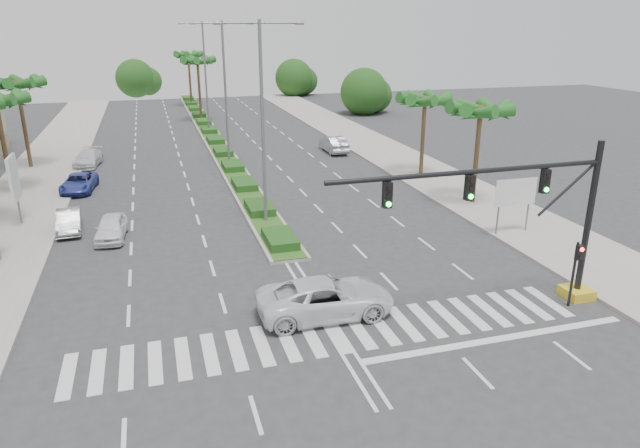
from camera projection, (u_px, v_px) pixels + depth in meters
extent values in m
plane|color=#333335|center=(336.00, 334.00, 22.83)|extent=(160.00, 160.00, 0.00)
cube|color=gray|center=(440.00, 180.00, 44.98)|extent=(6.00, 120.00, 0.15)
cube|color=gray|center=(16.00, 215.00, 36.78)|extent=(6.00, 120.00, 0.15)
cube|color=gray|center=(210.00, 134.00, 63.47)|extent=(2.20, 75.00, 0.20)
cube|color=#275A1E|center=(210.00, 133.00, 63.43)|extent=(1.80, 75.00, 0.04)
cube|color=gold|center=(576.00, 293.00, 25.86)|extent=(1.20, 1.20, 0.45)
cylinder|color=black|center=(588.00, 220.00, 24.71)|extent=(0.28, 0.28, 7.00)
cylinder|color=black|center=(471.00, 172.00, 22.22)|extent=(12.00, 0.20, 0.20)
cylinder|color=black|center=(566.00, 190.00, 23.83)|extent=(2.53, 0.12, 2.15)
cube|color=black|center=(545.00, 181.00, 23.38)|extent=(0.32, 0.24, 1.00)
cylinder|color=#19E533|center=(547.00, 190.00, 23.36)|extent=(0.20, 0.06, 0.20)
cube|color=black|center=(470.00, 188.00, 22.44)|extent=(0.32, 0.24, 1.00)
cylinder|color=#19E533|center=(471.00, 197.00, 22.42)|extent=(0.20, 0.06, 0.20)
cube|color=black|center=(388.00, 195.00, 21.49)|extent=(0.32, 0.24, 1.00)
cylinder|color=#19E533|center=(389.00, 204.00, 21.47)|extent=(0.20, 0.06, 0.20)
cylinder|color=black|center=(573.00, 275.00, 24.65)|extent=(0.12, 0.12, 3.00)
cube|color=black|center=(579.00, 252.00, 24.15)|extent=(0.28, 0.22, 0.65)
cylinder|color=red|center=(582.00, 250.00, 23.97)|extent=(0.18, 0.05, 0.18)
cylinder|color=slate|center=(498.00, 213.00, 32.97)|extent=(0.10, 0.10, 2.80)
cylinder|color=slate|center=(528.00, 210.00, 33.51)|extent=(0.10, 0.10, 2.80)
cube|color=#0C6638|center=(515.00, 192.00, 32.84)|extent=(2.60, 0.08, 1.50)
cube|color=white|center=(516.00, 192.00, 32.80)|extent=(2.70, 0.02, 1.60)
cylinder|color=slate|center=(18.00, 204.00, 34.72)|extent=(0.12, 0.12, 2.80)
cube|color=white|center=(14.00, 178.00, 34.19)|extent=(0.18, 2.10, 2.70)
cube|color=#D8594C|center=(14.00, 178.00, 34.19)|extent=(0.12, 2.00, 2.60)
cylinder|color=brown|center=(4.00, 147.00, 40.74)|extent=(0.32, 0.32, 6.80)
cone|color=#1B581E|center=(13.00, 102.00, 39.98)|extent=(0.90, 3.62, 1.50)
cone|color=#1B581E|center=(9.00, 100.00, 40.64)|extent=(3.39, 2.96, 1.50)
cone|color=#1B581E|center=(4.00, 103.00, 39.09)|extent=(3.39, 2.96, 1.50)
cylinder|color=brown|center=(24.00, 126.00, 47.91)|extent=(0.32, 0.32, 7.20)
sphere|color=brown|center=(17.00, 84.00, 46.74)|extent=(0.70, 0.70, 0.70)
cone|color=#1B581E|center=(32.00, 85.00, 47.07)|extent=(0.90, 3.62, 1.50)
cone|color=#1B581E|center=(28.00, 84.00, 47.74)|extent=(3.39, 2.96, 1.50)
cone|color=#1B581E|center=(16.00, 84.00, 47.68)|extent=(3.73, 1.68, 1.50)
cone|color=#1B581E|center=(5.00, 85.00, 46.94)|extent=(2.38, 3.65, 1.50)
cone|color=#1B581E|center=(2.00, 86.00, 46.08)|extent=(2.38, 3.65, 1.50)
cone|color=#1B581E|center=(11.00, 86.00, 45.74)|extent=(3.73, 1.68, 1.50)
cone|color=#1B581E|center=(24.00, 86.00, 46.18)|extent=(3.39, 2.96, 1.50)
cylinder|color=brown|center=(476.00, 158.00, 38.32)|extent=(0.32, 0.32, 6.50)
sphere|color=brown|center=(481.00, 110.00, 37.27)|extent=(0.70, 0.70, 0.70)
cone|color=#1B581E|center=(495.00, 111.00, 37.60)|extent=(0.90, 3.62, 1.50)
cone|color=#1B581E|center=(483.00, 110.00, 38.27)|extent=(3.39, 2.96, 1.50)
cone|color=#1B581E|center=(469.00, 110.00, 38.21)|extent=(3.73, 1.68, 1.50)
cone|color=#1B581E|center=(463.00, 112.00, 37.47)|extent=(2.38, 3.65, 1.50)
cone|color=#1B581E|center=(471.00, 114.00, 36.61)|extent=(2.38, 3.65, 1.50)
cone|color=#1B581E|center=(486.00, 114.00, 36.27)|extent=(3.73, 1.68, 1.50)
cone|color=#1B581E|center=(497.00, 113.00, 36.71)|extent=(3.39, 2.96, 1.50)
cylinder|color=brown|center=(423.00, 138.00, 45.60)|extent=(0.32, 0.32, 6.20)
sphere|color=brown|center=(425.00, 100.00, 44.60)|extent=(0.70, 0.70, 0.70)
cone|color=#1B581E|center=(438.00, 101.00, 44.93)|extent=(0.90, 3.62, 1.50)
cone|color=#1B581E|center=(428.00, 100.00, 45.60)|extent=(3.39, 2.96, 1.50)
cone|color=#1B581E|center=(416.00, 100.00, 45.54)|extent=(3.73, 1.68, 1.50)
cone|color=#1B581E|center=(411.00, 101.00, 44.80)|extent=(2.38, 3.65, 1.50)
cone|color=#1B581E|center=(416.00, 103.00, 43.94)|extent=(2.38, 3.65, 1.50)
cone|color=#1B581E|center=(428.00, 103.00, 43.60)|extent=(3.73, 1.68, 1.50)
cone|color=#1B581E|center=(438.00, 103.00, 44.04)|extent=(3.39, 2.96, 1.50)
cylinder|color=brown|center=(199.00, 91.00, 71.29)|extent=(0.32, 0.32, 7.50)
sphere|color=brown|center=(197.00, 61.00, 70.08)|extent=(0.70, 0.70, 0.70)
cone|color=#1B581E|center=(206.00, 62.00, 70.41)|extent=(0.90, 3.62, 1.50)
cone|color=#1B581E|center=(202.00, 62.00, 71.07)|extent=(3.39, 2.96, 1.50)
cone|color=#1B581E|center=(195.00, 62.00, 71.02)|extent=(3.73, 1.68, 1.50)
cone|color=#1B581E|center=(189.00, 62.00, 70.28)|extent=(2.38, 3.65, 1.50)
cone|color=#1B581E|center=(190.00, 62.00, 69.41)|extent=(2.38, 3.65, 1.50)
cone|color=#1B581E|center=(196.00, 63.00, 69.08)|extent=(3.73, 1.68, 1.50)
cone|color=#1B581E|center=(204.00, 62.00, 69.52)|extent=(3.39, 2.96, 1.50)
cylinder|color=brown|center=(190.00, 81.00, 84.85)|extent=(0.32, 0.32, 7.50)
sphere|color=brown|center=(188.00, 55.00, 83.64)|extent=(0.70, 0.70, 0.70)
cone|color=#1B581E|center=(196.00, 56.00, 83.97)|extent=(0.90, 3.62, 1.50)
cone|color=#1B581E|center=(192.00, 55.00, 84.63)|extent=(3.39, 2.96, 1.50)
cone|color=#1B581E|center=(186.00, 55.00, 84.57)|extent=(3.73, 1.68, 1.50)
cone|color=#1B581E|center=(181.00, 56.00, 83.83)|extent=(2.38, 3.65, 1.50)
cone|color=#1B581E|center=(181.00, 56.00, 82.97)|extent=(2.38, 3.65, 1.50)
cone|color=#1B581E|center=(187.00, 56.00, 82.63)|extent=(3.73, 1.68, 1.50)
cone|color=#1B581E|center=(193.00, 56.00, 83.08)|extent=(3.39, 2.96, 1.50)
cylinder|color=slate|center=(263.00, 127.00, 33.49)|extent=(0.20, 0.20, 12.00)
cylinder|color=slate|center=(238.00, 23.00, 31.24)|extent=(2.40, 0.10, 0.10)
cylinder|color=slate|center=(280.00, 23.00, 31.89)|extent=(2.40, 0.10, 0.10)
cube|color=slate|center=(218.00, 24.00, 30.96)|extent=(0.50, 0.25, 0.12)
cube|color=slate|center=(299.00, 24.00, 32.20)|extent=(0.50, 0.25, 0.12)
cylinder|color=slate|center=(226.00, 96.00, 47.95)|extent=(0.20, 0.20, 12.00)
cylinder|color=slate|center=(207.00, 23.00, 45.70)|extent=(2.40, 0.10, 0.10)
cylinder|color=slate|center=(237.00, 23.00, 46.35)|extent=(2.40, 0.10, 0.10)
cube|color=slate|center=(193.00, 24.00, 45.42)|extent=(0.50, 0.25, 0.12)
cube|color=slate|center=(250.00, 24.00, 46.66)|extent=(0.50, 0.25, 0.12)
cylinder|color=slate|center=(206.00, 79.00, 62.41)|extent=(0.20, 0.20, 12.00)
cylinder|color=slate|center=(191.00, 23.00, 60.16)|extent=(2.40, 0.10, 0.10)
cylinder|color=slate|center=(214.00, 23.00, 60.81)|extent=(2.40, 0.10, 0.10)
cube|color=slate|center=(180.00, 24.00, 59.88)|extent=(0.50, 0.25, 0.12)
cube|color=slate|center=(224.00, 24.00, 61.12)|extent=(0.50, 0.25, 0.12)
imported|color=white|center=(111.00, 228.00, 32.78)|extent=(1.92, 4.08, 1.35)
imported|color=#A5A6AA|center=(69.00, 221.00, 34.00)|extent=(1.63, 3.94, 1.27)
imported|color=#33409C|center=(79.00, 183.00, 42.16)|extent=(2.62, 4.81, 1.28)
imported|color=silver|center=(88.00, 158.00, 49.64)|extent=(2.49, 4.86, 1.35)
imported|color=white|center=(326.00, 298.00, 24.08)|extent=(5.89, 2.78, 1.63)
imported|color=#A3A3A7|center=(334.00, 144.00, 54.98)|extent=(1.70, 4.79, 1.57)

